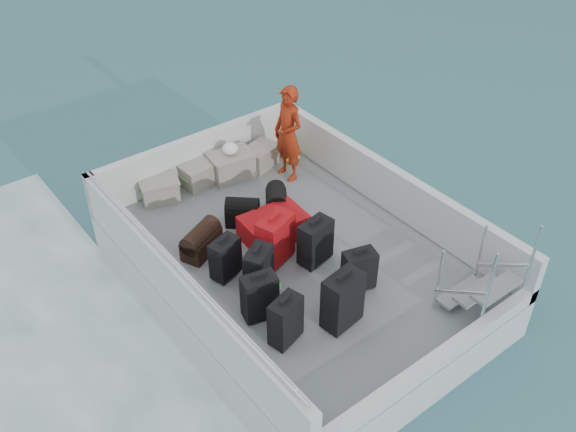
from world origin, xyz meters
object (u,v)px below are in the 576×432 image
crate_1 (201,174)px  crate_3 (260,157)px  suitcase_0 (286,321)px  suitcase_3 (343,301)px  suitcase_7 (315,242)px  crate_2 (231,166)px  crate_0 (160,191)px  suitcase_2 (225,259)px  suitcase_4 (259,270)px  suitcase_5 (275,240)px  suitcase_6 (359,271)px  suitcase_8 (273,226)px  suitcase_1 (260,297)px  passenger (288,134)px

crate_1 → crate_3: 1.03m
suitcase_0 → suitcase_3: bearing=-31.4°
suitcase_7 → suitcase_0: bearing=-153.5°
crate_2 → crate_0: bearing=173.8°
suitcase_2 → crate_2: bearing=37.4°
suitcase_4 → crate_1: 2.52m
suitcase_5 → suitcase_6: suitcase_5 is taller
suitcase_8 → suitcase_0: bearing=151.6°
suitcase_2 → suitcase_4: (0.19, -0.45, 0.02)m
suitcase_1 → crate_3: size_ratio=1.17×
crate_0 → crate_2: crate_2 is taller
suitcase_5 → suitcase_7: size_ratio=1.09×
suitcase_1 → crate_0: size_ratio=1.17×
suitcase_4 → suitcase_7: (0.88, -0.03, 0.01)m
suitcase_1 → suitcase_2: size_ratio=1.10×
suitcase_3 → suitcase_6: 0.66m
crate_0 → crate_1: (0.70, 0.00, 0.01)m
suitcase_3 → crate_2: 3.45m
suitcase_2 → suitcase_5: size_ratio=0.82×
suitcase_4 → suitcase_8: size_ratio=0.70×
suitcase_5 → crate_1: size_ratio=1.20×
suitcase_1 → crate_2: bearing=75.8°
suitcase_7 → crate_2: suitcase_7 is taller
suitcase_2 → suitcase_6: bearing=-62.4°
suitcase_2 → crate_2: 2.28m
suitcase_3 → passenger: (1.42, 2.85, 0.39)m
suitcase_1 → suitcase_3: 0.97m
crate_3 → passenger: bearing=-70.6°
suitcase_2 → crate_0: 1.99m
suitcase_1 → suitcase_7: bearing=30.8°
suitcase_6 → crate_0: bearing=124.3°
suitcase_0 → crate_0: (0.20, 3.31, -0.15)m
suitcase_1 → crate_1: bearing=85.2°
suitcase_3 → suitcase_5: size_ratio=1.06×
crate_1 → suitcase_4: bearing=-104.9°
suitcase_5 → suitcase_0: bearing=-140.2°
crate_2 → suitcase_7: bearing=-96.1°
suitcase_5 → suitcase_7: 0.52m
suitcase_6 → suitcase_7: size_ratio=0.89×
suitcase_1 → passenger: size_ratio=0.41×
suitcase_2 → suitcase_3: (0.61, -1.53, 0.08)m
passenger → crate_2: bearing=-127.4°
suitcase_4 → suitcase_8: 1.05m
suitcase_6 → crate_3: (0.67, 3.02, -0.12)m
crate_1 → suitcase_7: bearing=-84.6°
crate_0 → crate_3: bearing=-5.2°
suitcase_5 → crate_2: suitcase_5 is taller
suitcase_6 → crate_2: (0.14, 3.05, -0.09)m
suitcase_1 → suitcase_3: size_ratio=0.85×
suitcase_1 → suitcase_8: (1.03, 1.11, -0.14)m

